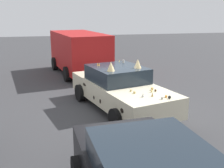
{
  "coord_description": "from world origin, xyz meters",
  "views": [
    {
      "loc": [
        -8.46,
        2.32,
        3.25
      ],
      "look_at": [
        0.0,
        0.3,
        0.9
      ],
      "focal_mm": 43.04,
      "sensor_mm": 36.0,
      "label": 1
    }
  ],
  "objects": [
    {
      "name": "art_car_decorated",
      "position": [
        0.05,
        0.01,
        0.71
      ],
      "size": [
        4.94,
        2.87,
        1.73
      ],
      "rotation": [
        0.0,
        0.0,
        3.38
      ],
      "color": "beige",
      "rests_on": "ground"
    },
    {
      "name": "parked_van_far_right",
      "position": [
        5.85,
        0.72,
        1.22
      ],
      "size": [
        5.09,
        2.92,
        2.18
      ],
      "rotation": [
        0.0,
        0.0,
        0.17
      ],
      "color": "#B21919",
      "rests_on": "ground"
    },
    {
      "name": "ground_plane",
      "position": [
        0.0,
        0.0,
        0.0
      ],
      "size": [
        60.0,
        60.0,
        0.0
      ],
      "primitive_type": "plane",
      "color": "#38383A"
    }
  ]
}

